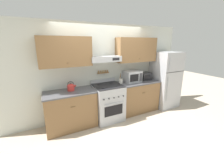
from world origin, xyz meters
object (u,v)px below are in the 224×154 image
at_px(tea_kettle, 71,87).
at_px(utensil_crock, 121,81).
at_px(microwave, 132,76).
at_px(refrigerator, 165,79).
at_px(toaster_oven, 145,76).
at_px(stove_range, 108,102).

distance_m(tea_kettle, utensil_crock, 1.38).
xyz_separation_m(microwave, utensil_crock, (-0.39, -0.02, -0.09)).
height_order(refrigerator, utensil_crock, refrigerator).
distance_m(microwave, utensil_crock, 0.40).
xyz_separation_m(tea_kettle, microwave, (1.78, 0.02, 0.07)).
bearing_deg(utensil_crock, tea_kettle, -180.00).
bearing_deg(tea_kettle, utensil_crock, 0.00).
distance_m(utensil_crock, toaster_oven, 0.87).
xyz_separation_m(stove_range, refrigerator, (2.03, -0.03, 0.40)).
height_order(stove_range, refrigerator, refrigerator).
height_order(stove_range, microwave, microwave).
distance_m(refrigerator, utensil_crock, 1.58).
xyz_separation_m(tea_kettle, toaster_oven, (2.25, -0.00, 0.03)).
distance_m(refrigerator, tea_kettle, 2.96).
bearing_deg(stove_range, tea_kettle, 172.10).
bearing_deg(tea_kettle, microwave, 0.58).
relative_size(stove_range, refrigerator, 0.60).
bearing_deg(toaster_oven, microwave, 177.64).
xyz_separation_m(stove_range, tea_kettle, (-0.92, 0.13, 0.53)).
height_order(refrigerator, tea_kettle, refrigerator).
xyz_separation_m(stove_range, microwave, (0.86, 0.15, 0.60)).
bearing_deg(microwave, tea_kettle, -179.42).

